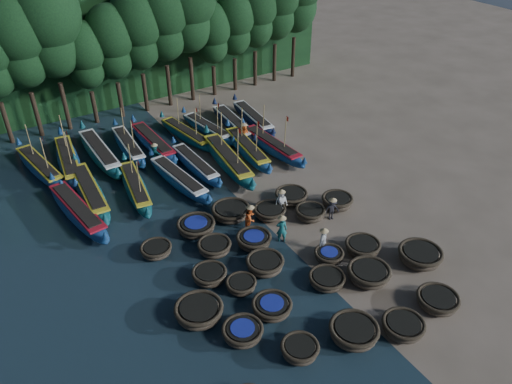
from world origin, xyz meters
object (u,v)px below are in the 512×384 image
coracle_15 (209,275)px  long_boat_8 (271,145)px  coracle_5 (243,332)px  long_boat_11 (100,152)px  coracle_9 (420,255)px  coracle_4 (438,300)px  long_boat_4 (179,179)px  long_boat_1 (78,211)px  fisherman_6 (244,133)px  coracle_1 (300,349)px  coracle_13 (329,255)px  fisherman_2 (250,218)px  long_boat_5 (195,164)px  coracle_7 (327,279)px  long_boat_14 (186,134)px  long_boat_10 (69,160)px  long_boat_13 (153,142)px  long_boat_16 (233,123)px  long_boat_6 (228,160)px  long_boat_12 (129,146)px  fisherman_5 (155,153)px  fisherman_1 (282,228)px  coracle_22 (231,212)px  coracle_2 (354,332)px  coracle_21 (196,226)px  coracle_8 (369,274)px  coracle_24 (291,196)px  coracle_17 (254,240)px  coracle_16 (214,247)px  long_boat_3 (136,187)px  coracle_18 (310,213)px  fisherman_4 (323,240)px  coracle_11 (241,285)px  coracle_10 (199,311)px  coracle_23 (270,211)px  long_boat_15 (208,128)px  fisherman_0 (281,201)px  coracle_20 (156,250)px  long_boat_9 (40,167)px  fisherman_3 (332,209)px  long_boat_7 (247,149)px  long_boat_2 (90,192)px  coracle_6 (272,307)px

coracle_15 → long_boat_8: bearing=43.4°
coracle_5 → long_boat_11: size_ratio=0.23×
coracle_9 → long_boat_8: size_ratio=0.31×
coracle_4 → long_boat_4: size_ratio=0.28×
long_boat_1 → fisherman_6: bearing=4.5°
coracle_1 → coracle_4: coracle_1 is taller
coracle_13 → fisherman_2: 5.32m
long_boat_5 → coracle_7: bearing=-89.2°
coracle_5 → long_boat_14: bearing=72.0°
long_boat_10 → long_boat_13: 6.39m
coracle_5 → long_boat_16: 22.03m
long_boat_6 → long_boat_12: (-5.39, 6.08, -0.10)m
long_boat_16 → fisherman_5: size_ratio=4.54×
fisherman_1 → fisherman_5: size_ratio=1.10×
coracle_22 → long_boat_4: long_boat_4 is taller
long_boat_10 → coracle_2: bearing=-65.5°
long_boat_12 → long_boat_13: bearing=-13.9°
coracle_21 → coracle_8: bearing=-55.3°
coracle_22 → coracle_24: bearing=-7.5°
coracle_15 → long_boat_5: bearing=67.5°
coracle_1 → long_boat_14: 22.47m
long_boat_12 → fisherman_6: 9.05m
coracle_24 → fisherman_1: (-2.90, -3.07, 0.56)m
coracle_4 → coracle_8: bearing=117.3°
coracle_1 → coracle_17: bearing=73.2°
coracle_16 → long_boat_16: 15.83m
long_boat_3 → long_boat_4: bearing=-3.1°
coracle_21 → long_boat_5: size_ratio=0.38×
coracle_18 → fisherman_1: fisherman_1 is taller
coracle_5 → fisherman_4: size_ratio=1.09×
long_boat_16 → fisherman_2: (-5.93, -12.40, 0.37)m
coracle_16 → coracle_11: bearing=-93.8°
coracle_10 → coracle_23: 9.20m
coracle_10 → long_boat_1: (-2.75, 11.49, 0.11)m
long_boat_15 → fisherman_0: bearing=-103.3°
coracle_16 → fisherman_2: (2.89, 0.75, 0.48)m
long_boat_12 → fisherman_6: long_boat_12 is taller
coracle_7 → coracle_20: size_ratio=1.12×
coracle_15 → coracle_17: (3.56, 1.20, 0.04)m
long_boat_9 → long_boat_10: 1.99m
long_boat_9 → fisherman_4: (11.84, -17.70, 0.34)m
coracle_13 → fisherman_2: size_ratio=0.88×
coracle_18 → fisherman_3: size_ratio=1.22×
long_boat_7 → long_boat_2: bearing=-175.3°
coracle_2 → coracle_24: (4.11, 10.88, -0.05)m
fisherman_0 → fisherman_3: fisherman_0 is taller
long_boat_11 → fisherman_5: 4.35m
coracle_6 → coracle_10: size_ratio=0.84×
coracle_10 → long_boat_11: long_boat_11 is taller
coracle_20 → long_boat_5: size_ratio=0.26×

